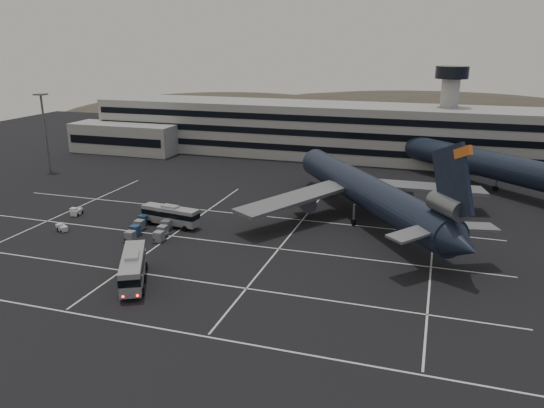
# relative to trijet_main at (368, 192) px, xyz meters

# --- Properties ---
(ground) EXTENTS (260.00, 260.00, 0.00)m
(ground) POSITION_rel_trijet_main_xyz_m (-22.71, -21.04, -5.25)
(ground) COLOR black
(ground) RESTS_ON ground
(lane_markings) EXTENTS (90.00, 55.62, 0.01)m
(lane_markings) POSITION_rel_trijet_main_xyz_m (-21.77, -20.31, -5.24)
(lane_markings) COLOR silver
(lane_markings) RESTS_ON ground
(terminal) EXTENTS (125.00, 26.00, 24.00)m
(terminal) POSITION_rel_trijet_main_xyz_m (-25.66, 50.10, 1.68)
(terminal) COLOR gray
(terminal) RESTS_ON ground
(hills) EXTENTS (352.00, 180.00, 44.00)m
(hills) POSITION_rel_trijet_main_xyz_m (-4.72, 148.96, -17.32)
(hills) COLOR #38332B
(hills) RESTS_ON ground
(lightpole_left) EXTENTS (2.40, 2.40, 18.28)m
(lightpole_left) POSITION_rel_trijet_main_xyz_m (-77.71, 13.96, 6.57)
(lightpole_left) COLOR slate
(lightpole_left) RESTS_ON ground
(trijet_main) EXTENTS (40.14, 50.15, 18.08)m
(trijet_main) POSITION_rel_trijet_main_xyz_m (0.00, 0.00, 0.00)
(trijet_main) COLOR black
(trijet_main) RESTS_ON ground
(trijet_far) EXTENTS (46.04, 43.21, 18.08)m
(trijet_far) POSITION_rel_trijet_main_xyz_m (23.52, 26.66, 0.18)
(trijet_far) COLOR black
(trijet_far) RESTS_ON ground
(bus_near) EXTENTS (7.68, 11.41, 4.06)m
(bus_near) POSITION_rel_trijet_main_xyz_m (-25.13, -33.83, -3.03)
(bus_near) COLOR #93959B
(bus_near) RESTS_ON ground
(bus_far) EXTENTS (10.52, 3.77, 3.63)m
(bus_far) POSITION_rel_trijet_main_xyz_m (-31.06, -12.73, -3.26)
(bus_far) COLOR #93959B
(bus_far) RESTS_ON ground
(tug_a) EXTENTS (1.79, 2.52, 1.48)m
(tug_a) POSITION_rel_trijet_main_xyz_m (-49.95, -12.71, -4.59)
(tug_a) COLOR silver
(tug_a) RESTS_ON ground
(tug_b) EXTENTS (2.28, 2.00, 1.26)m
(tug_b) POSITION_rel_trijet_main_xyz_m (-46.77, -20.41, -4.69)
(tug_b) COLOR silver
(tug_b) RESTS_ON ground
(uld_cluster) EXTENTS (9.41, 12.61, 1.65)m
(uld_cluster) POSITION_rel_trijet_main_xyz_m (-33.04, -15.97, -4.45)
(uld_cluster) COLOR #2D2D30
(uld_cluster) RESTS_ON ground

